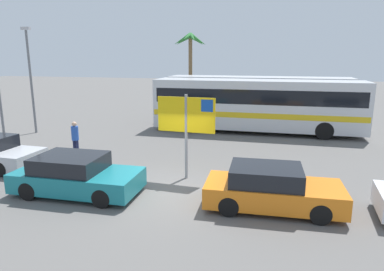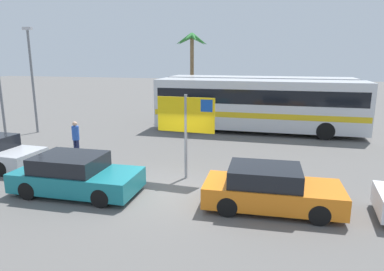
# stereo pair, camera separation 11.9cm
# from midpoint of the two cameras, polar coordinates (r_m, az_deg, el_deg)

# --- Properties ---
(ground) EXTENTS (120.00, 120.00, 0.00)m
(ground) POSITION_cam_midpoint_polar(r_m,az_deg,el_deg) (12.11, -3.70, -9.15)
(ground) COLOR #605E5B
(bus_front_coach) EXTENTS (12.38, 2.51, 3.17)m
(bus_front_coach) POSITION_cam_midpoint_polar(r_m,az_deg,el_deg) (21.32, 10.94, 5.25)
(bus_front_coach) COLOR silver
(bus_front_coach) RESTS_ON ground
(bus_rear_coach) EXTENTS (12.38, 2.51, 3.17)m
(bus_rear_coach) POSITION_cam_midpoint_polar(r_m,az_deg,el_deg) (24.66, 11.06, 6.26)
(bus_rear_coach) COLOR silver
(bus_rear_coach) RESTS_ON ground
(ferry_sign) EXTENTS (2.20, 0.18, 3.20)m
(ferry_sign) POSITION_cam_midpoint_polar(r_m,az_deg,el_deg) (12.72, -0.56, 2.88)
(ferry_sign) COLOR gray
(ferry_sign) RESTS_ON ground
(car_orange) EXTENTS (4.15, 1.93, 1.32)m
(car_orange) POSITION_cam_midpoint_polar(r_m,az_deg,el_deg) (10.83, 13.09, -8.59)
(car_orange) COLOR orange
(car_orange) RESTS_ON ground
(car_teal) EXTENTS (4.21, 1.97, 1.32)m
(car_teal) POSITION_cam_midpoint_polar(r_m,az_deg,el_deg) (12.34, -18.41, -6.22)
(car_teal) COLOR #19757F
(car_teal) RESTS_ON ground
(pedestrian_near_sign) EXTENTS (0.32, 0.32, 1.66)m
(pedestrian_near_sign) POSITION_cam_midpoint_polar(r_m,az_deg,el_deg) (16.69, -18.46, -0.10)
(pedestrian_near_sign) COLOR #1E2347
(pedestrian_near_sign) RESTS_ON ground
(lamp_post_left_side) EXTENTS (0.56, 0.20, 6.20)m
(lamp_post_left_side) POSITION_cam_midpoint_polar(r_m,az_deg,el_deg) (22.78, -24.76, 8.93)
(lamp_post_left_side) COLOR slate
(lamp_post_left_side) RESTS_ON ground
(palm_tree_seaside) EXTENTS (2.92, 3.12, 6.50)m
(palm_tree_seaside) POSITION_cam_midpoint_polar(r_m,az_deg,el_deg) (30.19, 0.08, 14.36)
(palm_tree_seaside) COLOR brown
(palm_tree_seaside) RESTS_ON ground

